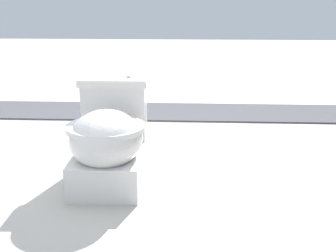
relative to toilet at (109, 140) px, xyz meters
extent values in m
plane|color=#B7B2A8|center=(-0.18, -0.09, -0.22)|extent=(14.00, 14.00, 0.00)
cube|color=#4C4C51|center=(-1.42, 0.41, -0.21)|extent=(0.56, 8.00, 0.01)
cube|color=white|center=(0.00, 0.00, -0.14)|extent=(0.61, 0.35, 0.17)
ellipsoid|color=white|center=(0.10, 0.00, 0.04)|extent=(0.45, 0.37, 0.28)
cylinder|color=white|center=(0.10, 0.00, 0.10)|extent=(0.40, 0.40, 0.03)
cube|color=white|center=(-0.21, 0.00, 0.10)|extent=(0.19, 0.34, 0.30)
cube|color=white|center=(-0.21, 0.00, 0.27)|extent=(0.21, 0.37, 0.04)
cylinder|color=silver|center=(-0.22, 0.08, 0.29)|extent=(0.02, 0.02, 0.01)
camera|label=1|loc=(2.26, 0.42, 0.74)|focal=50.00mm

